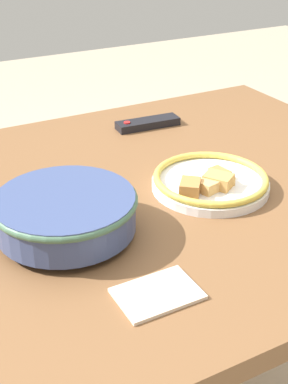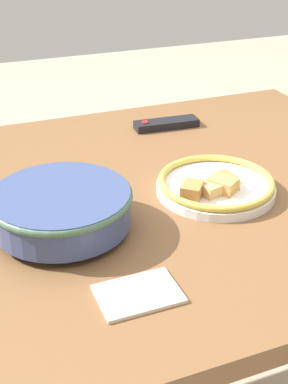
{
  "view_description": "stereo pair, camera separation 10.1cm",
  "coord_description": "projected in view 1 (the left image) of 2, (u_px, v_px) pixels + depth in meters",
  "views": [
    {
      "loc": [
        -0.49,
        -0.85,
        1.29
      ],
      "look_at": [
        -0.07,
        -0.07,
        0.8
      ],
      "focal_mm": 50.0,
      "sensor_mm": 36.0,
      "label": 1
    },
    {
      "loc": [
        -0.4,
        -0.89,
        1.29
      ],
      "look_at": [
        -0.07,
        -0.07,
        0.8
      ],
      "focal_mm": 50.0,
      "sensor_mm": 36.0,
      "label": 2
    }
  ],
  "objects": [
    {
      "name": "dining_table",
      "position": [
        156.0,
        224.0,
        1.16
      ],
      "size": [
        1.18,
        0.94,
        0.76
      ],
      "color": "brown",
      "rests_on": "ground_plane"
    },
    {
      "name": "food_plate",
      "position": [
        210.0,
        182.0,
        1.09
      ],
      "size": [
        0.24,
        0.24,
        0.05
      ],
      "color": "white",
      "rests_on": "dining_table"
    },
    {
      "name": "folded_napkin",
      "position": [
        157.0,
        294.0,
        0.8
      ],
      "size": [
        0.12,
        0.09,
        0.01
      ],
      "color": "beige",
      "rests_on": "dining_table"
    },
    {
      "name": "tv_remote",
      "position": [
        148.0,
        123.0,
        1.4
      ],
      "size": [
        0.17,
        0.06,
        0.02
      ],
      "rotation": [
        0.0,
        0.0,
        1.5
      ],
      "color": "black",
      "rests_on": "dining_table"
    },
    {
      "name": "noodle_bowl",
      "position": [
        66.0,
        212.0,
        0.93
      ],
      "size": [
        0.25,
        0.25,
        0.08
      ],
      "color": "#384775",
      "rests_on": "dining_table"
    }
  ]
}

